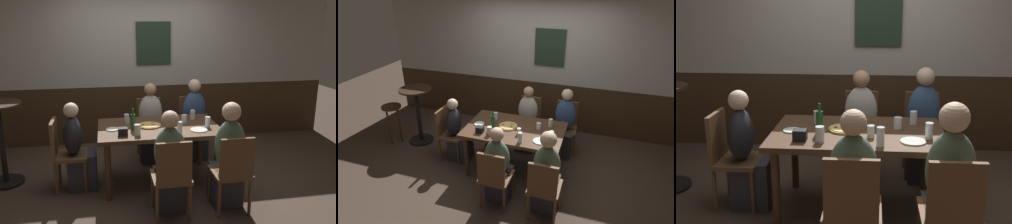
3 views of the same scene
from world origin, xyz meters
The scene contains 26 objects.
ground_plane centered at (0.00, 0.00, 0.00)m, with size 12.00×12.00×0.00m, color #423328.
wall_back centered at (0.00, 1.65, 1.30)m, with size 6.40×0.13×2.60m.
dining_table centered at (0.00, 0.00, 0.66)m, with size 1.49×0.94×0.74m.
chair_head_west centered at (-1.16, 0.00, 0.50)m, with size 0.40×0.40×0.88m.
chair_right_far centered at (0.65, 0.89, 0.50)m, with size 0.40×0.40×0.88m.
chair_mid_far centered at (0.00, 0.89, 0.50)m, with size 0.40×0.40×0.88m.
chair_right_near centered at (0.65, -0.89, 0.50)m, with size 0.40×0.40×0.88m.
chair_mid_near centered at (0.00, -0.89, 0.50)m, with size 0.40×0.40×0.88m.
person_head_west centered at (-0.99, 0.00, 0.45)m, with size 0.37×0.34×1.09m.
person_right_far centered at (0.65, 0.73, 0.50)m, with size 0.34×0.37×1.18m.
person_mid_far centered at (0.00, 0.72, 0.48)m, with size 0.34×0.37×1.15m.
person_right_near centered at (0.65, -0.73, 0.51)m, with size 0.34×0.37×1.20m.
person_mid_near centered at (0.00, -0.72, 0.48)m, with size 0.34×0.37×1.14m.
pizza centered at (-0.12, 0.02, 0.75)m, with size 0.29×0.29×0.03m.
pint_glass_stout centered at (-0.29, -0.30, 0.80)m, with size 0.07×0.07×0.13m.
highball_clear centered at (0.19, -0.36, 0.81)m, with size 0.06×0.06×0.16m.
pint_glass_amber centered at (0.35, 0.10, 0.79)m, with size 0.07×0.07×0.11m.
pint_glass_pale centered at (0.11, -0.15, 0.79)m, with size 0.06×0.06×0.10m.
tumbler_water centered at (-0.38, 0.20, 0.79)m, with size 0.06×0.06×0.12m.
beer_glass_tall centered at (0.59, -0.15, 0.80)m, with size 0.06×0.06×0.13m.
tumbler_short centered at (0.50, 0.25, 0.79)m, with size 0.06×0.06×0.12m.
beer_bottle_green centered at (-0.32, -0.07, 0.84)m, with size 0.06×0.06×0.26m.
plate_white_large centered at (0.45, -0.25, 0.75)m, with size 0.21×0.21×0.01m, color white.
plate_white_small centered at (-0.57, -0.04, 0.75)m, with size 0.16×0.16×0.01m, color white.
condiment_caddy centered at (-0.46, -0.27, 0.79)m, with size 0.11×0.09×0.09m, color black.
side_bar_table centered at (-1.93, 0.28, 0.62)m, with size 0.56×0.56×1.05m.
Camera 1 is at (-0.64, -4.16, 2.06)m, focal length 37.89 mm.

